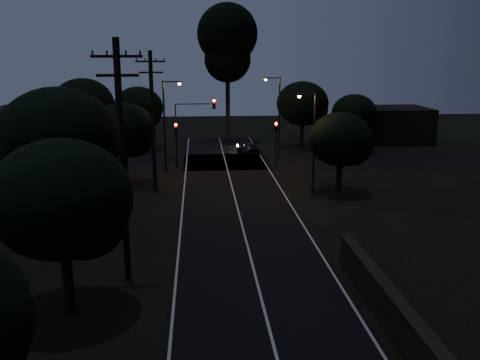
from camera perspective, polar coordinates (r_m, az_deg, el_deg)
road_surface at (r=41.24m, az=-0.78°, el=-1.06°), size 60.00×70.00×0.03m
utility_pole_mid at (r=24.40m, az=-12.48°, el=2.21°), size 2.20×0.30×11.00m
utility_pole_far at (r=41.15m, az=-9.31°, el=6.50°), size 2.20×0.30×10.50m
tree_left_b at (r=22.01m, az=-18.07°, el=-2.31°), size 5.62×5.62×7.15m
tree_left_c at (r=31.90m, az=-18.43°, el=4.02°), size 6.74×6.74×8.52m
tree_left_d at (r=43.43m, az=-12.11°, el=5.05°), size 5.14×5.14×6.52m
tree_far_nw at (r=59.24m, az=-10.62°, el=7.47°), size 5.35×5.35×6.78m
tree_far_w at (r=55.97m, az=-16.19°, el=7.58°), size 6.18×6.18×7.88m
tree_far_ne at (r=60.04m, az=6.89°, el=7.98°), size 5.75×5.75×7.27m
tree_far_e at (r=58.44m, az=12.25°, el=6.85°), size 4.77×4.77×6.06m
tree_right_a at (r=40.60m, az=10.93°, el=4.11°), size 4.77×4.77×6.06m
tall_pine at (r=63.82m, az=-1.35°, el=14.50°), size 7.01×7.01×15.93m
building_left at (r=63.69m, az=-20.44°, el=5.28°), size 10.00×8.00×4.40m
building_right at (r=66.25m, az=15.53°, el=5.75°), size 9.00×7.00×4.00m
signal_left at (r=49.32m, az=-6.83°, el=4.61°), size 0.28×0.35×4.10m
signal_right at (r=49.80m, az=3.84°, el=4.76°), size 0.28×0.35×4.10m
signal_mast at (r=49.08m, az=-4.90°, el=6.39°), size 3.70×0.35×6.25m
streetlight_a at (r=47.14m, az=-7.85°, el=6.38°), size 1.66×0.26×8.00m
streetlight_b at (r=53.61m, az=4.00°, el=7.32°), size 1.66×0.26×8.00m
streetlight_c at (r=40.07m, az=7.68°, el=4.73°), size 1.46×0.26×7.50m
car at (r=55.66m, az=0.92°, el=3.41°), size 2.41×3.94×1.25m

